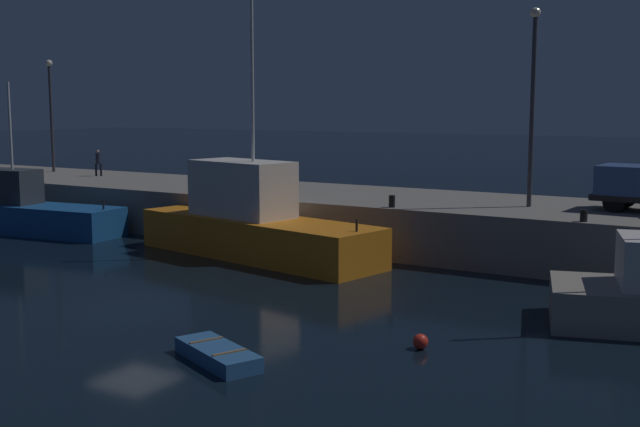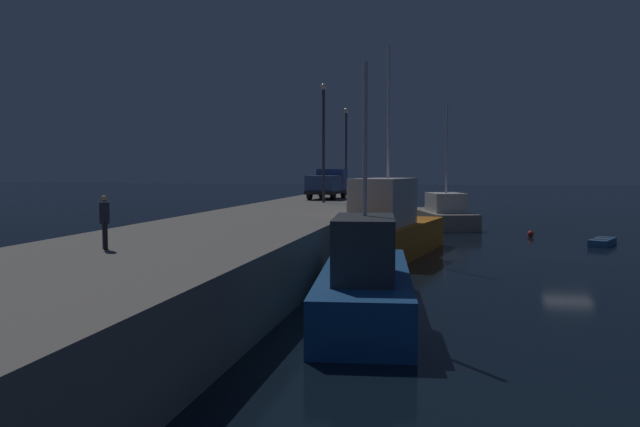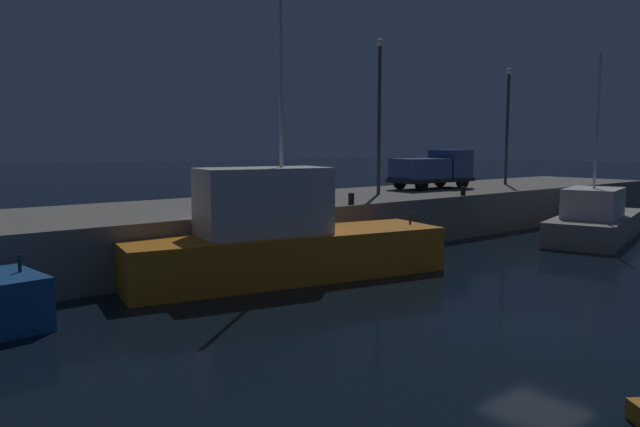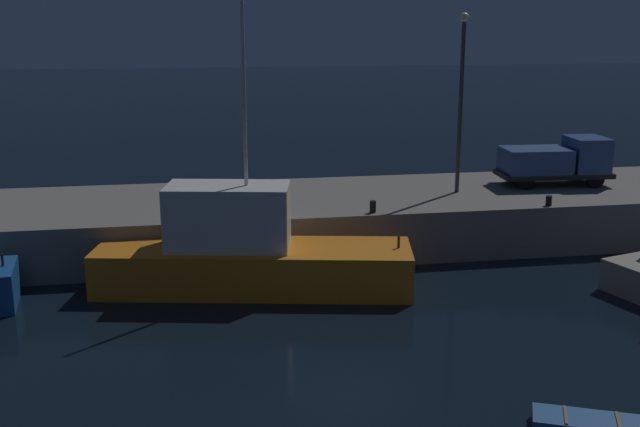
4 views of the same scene
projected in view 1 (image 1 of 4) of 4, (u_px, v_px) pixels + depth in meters
The scene contains 11 objects.
ground_plane at pixel (134, 309), 26.86m from camera, with size 320.00×320.00×0.00m, color black.
pier_quay at pixel (357, 218), 40.13m from camera, with size 67.04×8.48×2.35m.
fishing_boat_blue at pixel (28, 212), 42.74m from camera, with size 10.61×3.89×7.98m.
fishing_boat_white at pixel (253, 223), 35.95m from camera, with size 12.96×5.76×11.33m.
rowboat_white_mid at pixel (218, 354), 21.24m from camera, with size 3.17×2.22×0.46m.
mooring_buoy_near at pixel (420, 342), 22.37m from camera, with size 0.44×0.44×0.44m, color red.
lamp_post_west at pixel (51, 106), 53.04m from camera, with size 0.44×0.44×7.37m.
lamp_post_east at pixel (533, 93), 34.50m from camera, with size 0.44×0.44×8.55m.
dockworker at pixel (98, 161), 50.21m from camera, with size 0.42×0.42×1.64m.
bollard_west at pixel (392, 201), 34.88m from camera, with size 0.28×0.28×0.53m, color black.
bollard_central at pixel (584, 216), 30.60m from camera, with size 0.28×0.28×0.46m, color black.
Camera 1 is at (18.83, -19.24, 6.77)m, focal length 44.99 mm.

